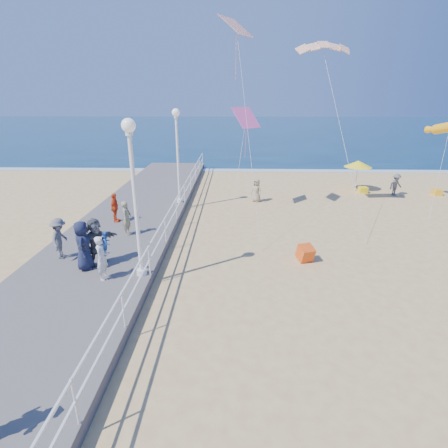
{
  "coord_description": "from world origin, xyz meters",
  "views": [
    {
      "loc": [
        -2.11,
        -10.9,
        6.33
      ],
      "look_at": [
        -2.5,
        2.0,
        1.6
      ],
      "focal_mm": 28.0,
      "sensor_mm": 36.0,
      "label": 1
    }
  ],
  "objects_px": {
    "box_kite": "(305,255)",
    "beach_umbrella": "(358,164)",
    "spectator_2": "(60,238)",
    "beach_walker_a": "(396,185)",
    "woman_holding_toddler": "(102,258)",
    "lamp_post_mid": "(134,184)",
    "beach_chair_left": "(363,190)",
    "spectator_6": "(127,218)",
    "toddler_held": "(106,243)",
    "beach_walker_c": "(257,191)",
    "spectator_5": "(96,241)",
    "spectator_4": "(83,245)",
    "beach_chair_right": "(437,192)",
    "lamp_post_far": "(177,147)",
    "spectator_3": "(115,208)"
  },
  "relations": [
    {
      "from": "box_kite",
      "to": "beach_umbrella",
      "type": "distance_m",
      "value": 12.99
    },
    {
      "from": "spectator_2",
      "to": "beach_walker_a",
      "type": "distance_m",
      "value": 20.78
    },
    {
      "from": "woman_holding_toddler",
      "to": "beach_walker_a",
      "type": "xyz_separation_m",
      "value": [
        15.32,
        12.73,
        -0.45
      ]
    },
    {
      "from": "lamp_post_mid",
      "to": "beach_chair_left",
      "type": "height_order",
      "value": "lamp_post_mid"
    },
    {
      "from": "spectator_6",
      "to": "lamp_post_mid",
      "type": "bearing_deg",
      "value": -152.93
    },
    {
      "from": "toddler_held",
      "to": "beach_walker_c",
      "type": "bearing_deg",
      "value": -22.37
    },
    {
      "from": "spectator_2",
      "to": "spectator_5",
      "type": "distance_m",
      "value": 1.65
    },
    {
      "from": "lamp_post_mid",
      "to": "spectator_4",
      "type": "xyz_separation_m",
      "value": [
        -2.15,
        0.4,
        -2.35
      ]
    },
    {
      "from": "spectator_4",
      "to": "beach_umbrella",
      "type": "xyz_separation_m",
      "value": [
        14.0,
        13.2,
        0.6
      ]
    },
    {
      "from": "spectator_4",
      "to": "beach_umbrella",
      "type": "bearing_deg",
      "value": -58.41
    },
    {
      "from": "lamp_post_mid",
      "to": "woman_holding_toddler",
      "type": "xyz_separation_m",
      "value": [
        -1.21,
        -0.34,
        -2.48
      ]
    },
    {
      "from": "beach_walker_c",
      "to": "box_kite",
      "type": "relative_size",
      "value": 2.44
    },
    {
      "from": "toddler_held",
      "to": "spectator_6",
      "type": "bearing_deg",
      "value": 13.05
    },
    {
      "from": "box_kite",
      "to": "beach_chair_right",
      "type": "height_order",
      "value": "box_kite"
    },
    {
      "from": "spectator_4",
      "to": "beach_chair_left",
      "type": "height_order",
      "value": "spectator_4"
    },
    {
      "from": "spectator_4",
      "to": "spectator_5",
      "type": "relative_size",
      "value": 1.02
    },
    {
      "from": "spectator_4",
      "to": "beach_walker_c",
      "type": "relative_size",
      "value": 1.25
    },
    {
      "from": "woman_holding_toddler",
      "to": "spectator_4",
      "type": "height_order",
      "value": "spectator_4"
    },
    {
      "from": "beach_walker_c",
      "to": "woman_holding_toddler",
      "type": "bearing_deg",
      "value": -80.11
    },
    {
      "from": "beach_walker_a",
      "to": "box_kite",
      "type": "distance_m",
      "value": 13.08
    },
    {
      "from": "woman_holding_toddler",
      "to": "toddler_held",
      "type": "xyz_separation_m",
      "value": [
        0.15,
        0.15,
        0.49
      ]
    },
    {
      "from": "toddler_held",
      "to": "beach_chair_right",
      "type": "xyz_separation_m",
      "value": [
        18.08,
        12.72,
        -1.47
      ]
    },
    {
      "from": "lamp_post_mid",
      "to": "spectator_2",
      "type": "xyz_separation_m",
      "value": [
        -3.43,
        1.26,
        -2.45
      ]
    },
    {
      "from": "toddler_held",
      "to": "box_kite",
      "type": "height_order",
      "value": "toddler_held"
    },
    {
      "from": "lamp_post_far",
      "to": "beach_umbrella",
      "type": "bearing_deg",
      "value": 21.2
    },
    {
      "from": "spectator_3",
      "to": "box_kite",
      "type": "distance_m",
      "value": 9.51
    },
    {
      "from": "spectator_4",
      "to": "beach_walker_a",
      "type": "bearing_deg",
      "value": -65.3
    },
    {
      "from": "lamp_post_far",
      "to": "beach_chair_left",
      "type": "relative_size",
      "value": 9.67
    },
    {
      "from": "spectator_4",
      "to": "spectator_6",
      "type": "bearing_deg",
      "value": -21.32
    },
    {
      "from": "beach_walker_a",
      "to": "beach_chair_left",
      "type": "bearing_deg",
      "value": 138.34
    },
    {
      "from": "spectator_2",
      "to": "spectator_3",
      "type": "height_order",
      "value": "spectator_2"
    },
    {
      "from": "spectator_6",
      "to": "beach_walker_c",
      "type": "distance_m",
      "value": 9.24
    },
    {
      "from": "lamp_post_far",
      "to": "spectator_2",
      "type": "height_order",
      "value": "lamp_post_far"
    },
    {
      "from": "spectator_3",
      "to": "spectator_5",
      "type": "bearing_deg",
      "value": -169.39
    },
    {
      "from": "woman_holding_toddler",
      "to": "spectator_5",
      "type": "relative_size",
      "value": 0.88
    },
    {
      "from": "spectator_2",
      "to": "spectator_4",
      "type": "relative_size",
      "value": 0.88
    },
    {
      "from": "toddler_held",
      "to": "beach_walker_a",
      "type": "bearing_deg",
      "value": -44.77
    },
    {
      "from": "lamp_post_mid",
      "to": "lamp_post_far",
      "type": "xyz_separation_m",
      "value": [
        0.0,
        9.0,
        0.0
      ]
    },
    {
      "from": "toddler_held",
      "to": "woman_holding_toddler",
      "type": "bearing_deg",
      "value": 140.55
    },
    {
      "from": "lamp_post_far",
      "to": "spectator_5",
      "type": "bearing_deg",
      "value": -102.69
    },
    {
      "from": "beach_chair_left",
      "to": "lamp_post_far",
      "type": "bearing_deg",
      "value": -161.66
    },
    {
      "from": "spectator_3",
      "to": "beach_walker_c",
      "type": "xyz_separation_m",
      "value": [
        7.33,
        5.12,
        -0.4
      ]
    },
    {
      "from": "spectator_2",
      "to": "beach_walker_c",
      "type": "bearing_deg",
      "value": -46.52
    },
    {
      "from": "spectator_2",
      "to": "spectator_6",
      "type": "bearing_deg",
      "value": -42.01
    },
    {
      "from": "lamp_post_mid",
      "to": "beach_walker_c",
      "type": "height_order",
      "value": "lamp_post_mid"
    },
    {
      "from": "lamp_post_mid",
      "to": "spectator_3",
      "type": "height_order",
      "value": "lamp_post_mid"
    },
    {
      "from": "beach_chair_right",
      "to": "beach_walker_c",
      "type": "bearing_deg",
      "value": -171.02
    },
    {
      "from": "woman_holding_toddler",
      "to": "box_kite",
      "type": "bearing_deg",
      "value": -66.57
    },
    {
      "from": "spectator_4",
      "to": "lamp_post_far",
      "type": "bearing_deg",
      "value": -25.76
    },
    {
      "from": "box_kite",
      "to": "woman_holding_toddler",
      "type": "bearing_deg",
      "value": 177.76
    }
  ]
}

